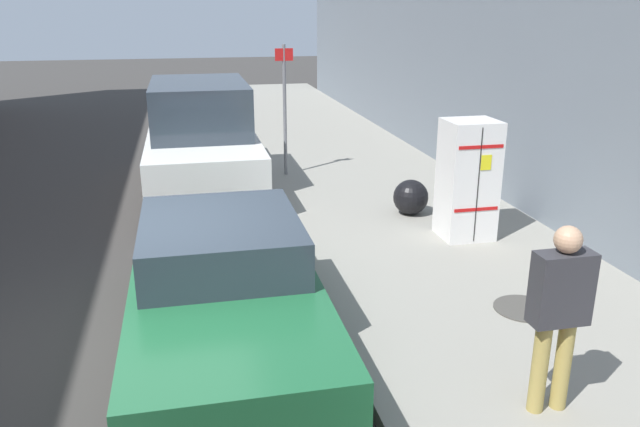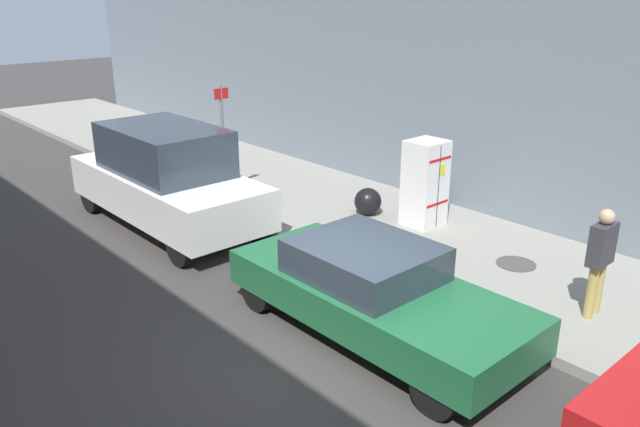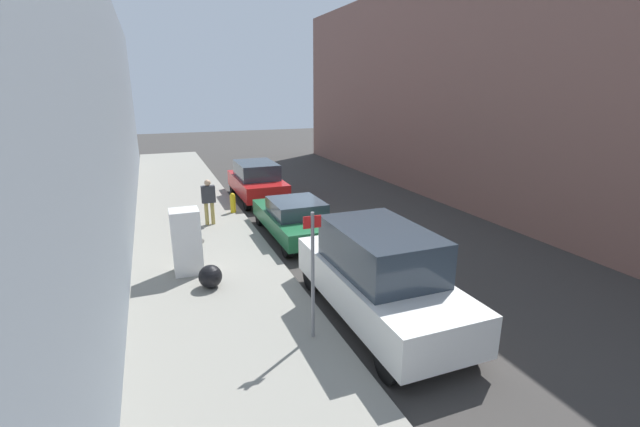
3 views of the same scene
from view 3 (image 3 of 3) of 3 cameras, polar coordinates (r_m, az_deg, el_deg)
ground_plane at (r=15.31m, az=-0.07°, el=-2.87°), size 80.00×80.00×0.00m
sidewalk_slab at (r=14.39m, az=-15.51°, el=-4.43°), size 4.10×44.00×0.16m
building_facade_near at (r=13.59m, az=-29.06°, el=10.65°), size 1.60×39.60×8.32m
building_facade_across at (r=18.77m, az=23.57°, el=14.91°), size 1.99×37.40×9.98m
discarded_refrigerator at (r=12.14m, az=-17.38°, el=-3.58°), size 0.76×0.70×1.79m
manhole_cover at (r=14.73m, az=-16.52°, el=-3.64°), size 0.70×0.70×0.02m
street_sign_post at (r=8.42m, az=-0.98°, el=-7.47°), size 0.36×0.07×2.65m
fire_hydrant at (r=17.73m, az=-11.55°, el=1.45°), size 0.22×0.22×0.81m
trash_bag at (r=11.29m, az=-14.41°, el=-8.12°), size 0.59×0.59×0.59m
pedestrian_walking_far at (r=16.20m, az=-14.63°, el=1.92°), size 0.49×0.23×1.70m
parked_van_white at (r=9.63m, az=7.89°, el=-8.08°), size 2.02×5.18×2.17m
parked_sedan_green at (r=14.91m, az=-3.38°, el=-0.55°), size 1.89×4.66×1.38m
parked_suv_red at (r=20.18m, az=-8.45°, el=4.38°), size 1.92×4.57×1.77m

